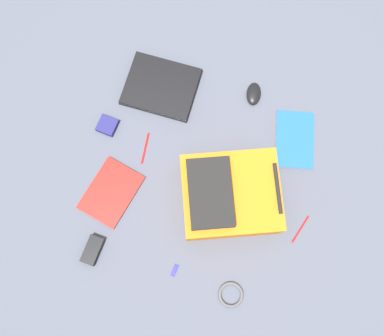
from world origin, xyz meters
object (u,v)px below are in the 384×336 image
(earbud_pouch, at_px, (107,125))
(book_manual, at_px, (294,140))
(backpack, at_px, (229,195))
(pen_blue, at_px, (301,229))
(power_brick, at_px, (93,250))
(pen_black, at_px, (145,148))
(laptop, at_px, (161,86))
(cable_coil, at_px, (231,295))
(computer_mouse, at_px, (254,94))
(usb_stick, at_px, (175,271))
(book_comic, at_px, (111,192))

(earbud_pouch, bearing_deg, book_manual, 11.73)
(backpack, height_order, pen_blue, backpack)
(power_brick, relative_size, pen_black, 0.83)
(laptop, height_order, cable_coil, laptop)
(cable_coil, distance_m, pen_blue, 0.41)
(laptop, distance_m, pen_black, 0.30)
(laptop, bearing_deg, cable_coil, -55.52)
(laptop, relative_size, book_manual, 1.11)
(pen_blue, bearing_deg, earbud_pouch, 167.56)
(computer_mouse, height_order, earbud_pouch, computer_mouse)
(computer_mouse, relative_size, pen_blue, 0.81)
(power_brick, distance_m, earbud_pouch, 0.55)
(computer_mouse, bearing_deg, backpack, -97.31)
(pen_blue, bearing_deg, book_manual, 107.14)
(computer_mouse, bearing_deg, pen_black, -144.81)
(pen_blue, bearing_deg, laptop, 149.28)
(power_brick, xyz_separation_m, pen_black, (0.07, 0.49, -0.01))
(computer_mouse, relative_size, power_brick, 0.92)
(usb_stick, bearing_deg, power_brick, -177.43)
(book_comic, bearing_deg, pen_blue, 5.30)
(power_brick, bearing_deg, book_manual, 45.20)
(book_manual, bearing_deg, book_comic, -147.37)
(book_manual, bearing_deg, earbud_pouch, -168.27)
(cable_coil, bearing_deg, usb_stick, 173.69)
(book_comic, bearing_deg, book_manual, 32.63)
(computer_mouse, bearing_deg, pen_blue, -65.63)
(cable_coil, height_order, power_brick, power_brick)
(pen_black, xyz_separation_m, pen_blue, (0.75, -0.16, -0.00))
(cable_coil, distance_m, earbud_pouch, 0.91)
(book_manual, bearing_deg, pen_black, -160.58)
(pen_blue, distance_m, earbud_pouch, 0.97)
(usb_stick, bearing_deg, backpack, 69.75)
(book_comic, relative_size, computer_mouse, 2.74)
(earbud_pouch, bearing_deg, backpack, -15.56)
(earbud_pouch, distance_m, usb_stick, 0.71)
(computer_mouse, height_order, pen_black, computer_mouse)
(laptop, distance_m, pen_blue, 0.89)
(laptop, relative_size, earbud_pouch, 4.03)
(computer_mouse, distance_m, cable_coil, 0.89)
(cable_coil, relative_size, earbud_pouch, 1.31)
(book_manual, height_order, power_brick, power_brick)
(laptop, relative_size, computer_mouse, 2.96)
(backpack, bearing_deg, computer_mouse, 91.10)
(backpack, bearing_deg, power_brick, -142.62)
(book_manual, height_order, computer_mouse, computer_mouse)
(book_comic, relative_size, pen_blue, 2.22)
(backpack, height_order, book_manual, backpack)
(pen_black, relative_size, usb_stick, 2.82)
(pen_black, bearing_deg, laptop, 93.35)
(pen_black, bearing_deg, power_brick, -98.70)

